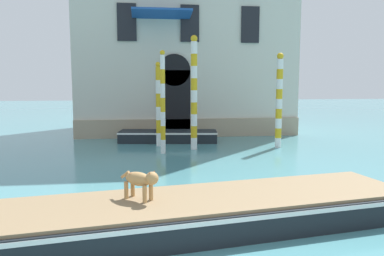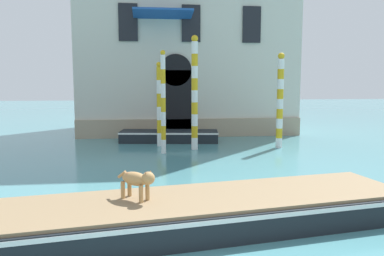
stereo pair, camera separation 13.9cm
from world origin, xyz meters
The scene contains 7 objects.
boat_foreground centered at (-0.01, 4.29, 0.32)m, with size 8.63×3.40×0.59m.
dog_on_deck centered at (-1.32, 4.22, 0.98)m, with size 0.72×0.65×0.59m.
boat_moored_near_palazzo centered at (-0.13, 14.99, 0.28)m, with size 4.77×1.96×0.53m.
mooring_pole_0 centered at (0.83, 12.83, 2.39)m, with size 0.28×0.28×4.74m.
mooring_pole_1 centered at (-0.62, 13.85, 1.87)m, with size 0.22×0.22×3.70m.
mooring_pole_2 centered at (-0.52, 12.05, 2.04)m, with size 0.20×0.20×4.06m.
mooring_pole_3 centered at (4.51, 12.81, 2.05)m, with size 0.28×0.28×4.07m.
Camera 2 is at (-1.10, -2.69, 2.78)m, focal length 35.00 mm.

